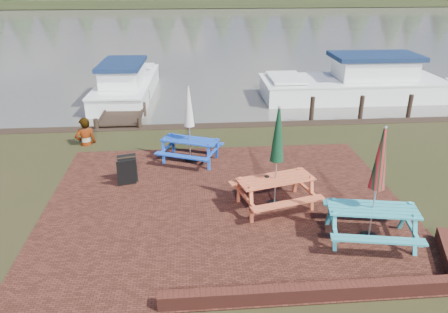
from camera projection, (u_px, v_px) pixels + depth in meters
ground at (229, 225)px, 10.18m from camera, size 120.00×120.00×0.00m
paving at (225, 204)px, 11.09m from camera, size 9.00×7.50×0.02m
brick_wall at (356, 283)px, 8.08m from camera, size 6.21×1.79×0.30m
water at (194, 28)px, 44.02m from camera, size 120.00×60.00×0.02m
picnic_table_teal at (374, 203)px, 9.28m from camera, size 2.17×2.00×2.62m
picnic_table_red at (276, 174)px, 10.62m from camera, size 2.23×2.09×2.59m
picnic_table_blue at (190, 136)px, 13.23m from camera, size 2.16×2.06×2.37m
chalkboard at (127, 171)px, 11.94m from camera, size 0.54×0.60×0.82m
jetty at (131, 95)px, 20.18m from camera, size 1.76×9.08×1.00m
boat_jetty at (126, 85)px, 20.68m from camera, size 2.68×7.04×2.01m
boat_near at (355, 85)px, 20.50m from camera, size 8.46×2.98×2.28m
person at (83, 118)px, 14.44m from camera, size 0.82×0.70×1.91m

